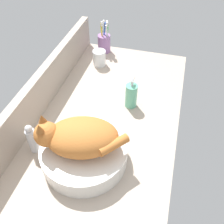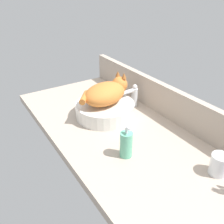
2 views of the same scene
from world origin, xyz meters
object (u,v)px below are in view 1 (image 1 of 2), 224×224
faucet (34,138)px  toothbrush_cup (104,43)px  sink_basin (84,153)px  water_glass (99,59)px  soap_dispenser (131,96)px  cat (78,137)px

faucet → toothbrush_cup: size_ratio=0.73×
sink_basin → water_glass: size_ratio=3.69×
toothbrush_cup → water_glass: bearing=-174.2°
faucet → soap_dispenser: soap_dispenser is taller
sink_basin → cat: cat is taller
sink_basin → soap_dispenser: size_ratio=2.14×
water_glass → cat: bearing=-168.8°
toothbrush_cup → water_glass: toothbrush_cup is taller
sink_basin → cat: 9.69cm
water_glass → soap_dispenser: bearing=-139.6°
soap_dispenser → water_glass: size_ratio=1.73×
cat → soap_dispenser: cat is taller
soap_dispenser → water_glass: soap_dispenser is taller
sink_basin → water_glass: 63.40cm
cat → soap_dispenser: (34.37, -11.43, -7.56)cm
soap_dispenser → toothbrush_cup: 49.40cm
sink_basin → toothbrush_cup: (76.38, 15.13, 1.77)cm
cat → water_glass: 64.30cm
cat → water_glass: (62.35, 12.37, -9.70)cm
faucet → soap_dispenser: size_ratio=0.92×
cat → faucet: bearing=90.9°
faucet → water_glass: 62.97cm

